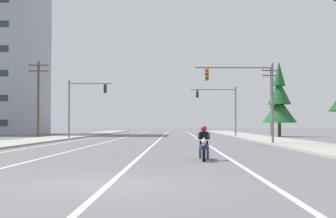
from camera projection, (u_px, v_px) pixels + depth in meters
The scene contains 14 objects.
ground_plane at pixel (103, 184), 11.80m from camera, with size 400.00×400.00×0.00m, color #5B5B60.
lane_stripe_center at pixel (162, 137), 56.77m from camera, with size 0.16×100.00×0.01m, color beige.
lane_stripe_left at pixel (126, 137), 56.84m from camera, with size 0.16×100.00×0.01m, color beige.
lane_stripe_right at pixel (195, 137), 56.70m from camera, with size 0.16×100.00×0.01m, color beige.
lane_stripe_far_left at pixel (98, 137), 56.89m from camera, with size 0.16×100.00×0.01m, color beige.
sidewalk_kerb_right at pixel (259, 138), 51.59m from camera, with size 4.40×110.00×0.14m, color #9E998E.
sidewalk_kerb_left at pixel (61, 138), 51.95m from camera, with size 4.40×110.00×0.14m, color #9E998E.
motorcycle_with_rider at pixel (204, 146), 19.89m from camera, with size 0.70×2.19×1.46m.
traffic_signal_near_right at pixel (249, 90), 35.86m from camera, with size 5.98×0.51×6.20m.
traffic_signal_near_left at pixel (81, 100), 49.79m from camera, with size 4.57×0.41×6.20m.
traffic_signal_mid_right at pixel (222, 103), 58.30m from camera, with size 5.65×0.37×6.20m.
utility_pole_left_near at pixel (38, 96), 52.88m from camera, with size 2.33×0.26×8.58m.
utility_pole_right_far at pixel (271, 99), 60.42m from camera, with size 2.36×0.26×8.86m.
conifer_tree_right_verge_far at pixel (279, 102), 58.59m from camera, with size 4.27×4.27×9.39m.
Camera 1 is at (1.82, -11.83, 1.50)m, focal length 50.41 mm.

